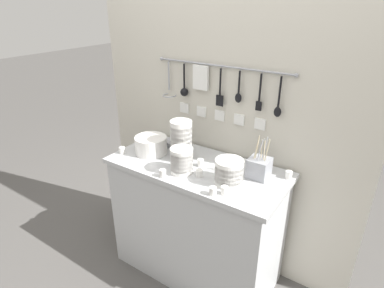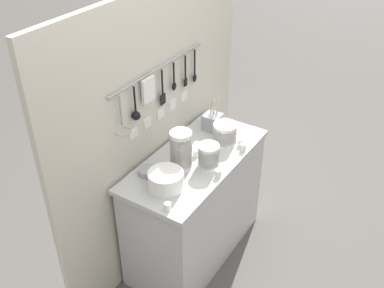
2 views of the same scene
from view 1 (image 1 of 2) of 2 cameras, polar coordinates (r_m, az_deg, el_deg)
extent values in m
plane|color=#514F4C|center=(2.53, 0.73, -21.10)|extent=(20.00, 20.00, 0.00)
cube|color=#B7BABC|center=(2.01, 0.86, -4.27)|extent=(1.13, 0.53, 0.03)
cube|color=#B7BABC|center=(2.25, 0.79, -13.79)|extent=(1.09, 0.50, 0.82)
cube|color=beige|center=(2.19, 5.13, 1.68)|extent=(1.93, 0.04, 1.92)
cylinder|color=#93969E|center=(2.03, 5.18, 13.66)|extent=(0.93, 0.01, 0.01)
sphere|color=#93969E|center=(2.28, -5.42, 14.89)|extent=(0.02, 0.02, 0.02)
sphere|color=#93969E|center=(1.85, 18.10, 11.53)|extent=(0.02, 0.02, 0.02)
cylinder|color=#93969E|center=(2.25, -4.13, 11.97)|extent=(0.01, 0.01, 0.19)
torus|color=#93969E|center=(2.29, -4.03, 8.62)|extent=(0.10, 0.10, 0.01)
cylinder|color=#93969E|center=(2.24, -4.02, 14.60)|extent=(0.01, 0.01, 0.02)
cylinder|color=black|center=(2.18, -1.41, 11.88)|extent=(0.01, 0.01, 0.17)
sphere|color=black|center=(2.20, -1.38, 9.21)|extent=(0.06, 0.06, 0.06)
cylinder|color=#93969E|center=(2.17, -1.24, 14.30)|extent=(0.01, 0.01, 0.02)
cube|color=silver|center=(2.10, 1.55, 11.70)|extent=(0.11, 0.02, 0.16)
cylinder|color=#93969E|center=(2.10, 1.76, 13.94)|extent=(0.01, 0.01, 0.02)
cylinder|color=black|center=(2.04, 5.05, 10.85)|extent=(0.01, 0.01, 0.17)
cube|color=black|center=(2.07, 4.93, 7.69)|extent=(0.05, 0.01, 0.07)
cylinder|color=#93969E|center=(2.03, 5.32, 13.46)|extent=(0.01, 0.01, 0.02)
cylinder|color=black|center=(1.97, 8.39, 10.75)|extent=(0.01, 0.01, 0.14)
ellipsoid|color=black|center=(2.00, 8.22, 8.10)|extent=(0.04, 0.02, 0.06)
cylinder|color=#93969E|center=(1.97, 8.68, 12.97)|extent=(0.01, 0.01, 0.02)
cylinder|color=black|center=(1.93, 12.03, 9.71)|extent=(0.01, 0.01, 0.17)
cube|color=black|center=(1.96, 11.76, 6.63)|extent=(0.04, 0.01, 0.06)
cylinder|color=#93969E|center=(1.92, 12.42, 12.36)|extent=(0.01, 0.01, 0.02)
cylinder|color=black|center=(1.89, 15.33, 8.84)|extent=(0.01, 0.01, 0.18)
ellipsoid|color=black|center=(1.92, 14.95, 5.52)|extent=(0.04, 0.02, 0.06)
cylinder|color=#93969E|center=(1.88, 15.79, 11.77)|extent=(0.01, 0.01, 0.02)
cube|color=white|center=(2.26, -1.34, 6.45)|extent=(0.07, 0.01, 0.07)
cube|color=white|center=(2.19, 1.71, 5.80)|extent=(0.07, 0.01, 0.07)
cube|color=white|center=(2.12, 4.96, 5.10)|extent=(0.07, 0.01, 0.07)
cube|color=white|center=(2.06, 8.39, 4.33)|extent=(0.07, 0.01, 0.07)
cube|color=white|center=(2.01, 12.01, 3.50)|extent=(0.07, 0.01, 0.07)
cylinder|color=white|center=(1.83, 6.52, -6.30)|extent=(0.16, 0.16, 0.05)
cylinder|color=white|center=(1.82, 6.55, -5.62)|extent=(0.16, 0.16, 0.05)
cylinder|color=white|center=(1.80, 6.59, -4.93)|extent=(0.16, 0.16, 0.05)
cylinder|color=white|center=(1.79, 6.63, -4.23)|extent=(0.16, 0.16, 0.05)
cylinder|color=white|center=(1.78, 6.67, -3.52)|extent=(0.16, 0.16, 0.05)
cylinder|color=white|center=(2.08, -1.89, -1.97)|extent=(0.14, 0.14, 0.05)
cylinder|color=white|center=(2.07, -1.91, -1.23)|extent=(0.14, 0.14, 0.05)
cylinder|color=white|center=(2.05, -1.92, -0.49)|extent=(0.14, 0.14, 0.05)
cylinder|color=white|center=(2.04, -1.93, 0.27)|extent=(0.14, 0.14, 0.05)
cylinder|color=white|center=(2.03, -1.94, 1.04)|extent=(0.14, 0.14, 0.05)
cylinder|color=white|center=(2.02, -1.95, 1.81)|extent=(0.14, 0.14, 0.05)
cylinder|color=white|center=(2.01, -1.96, 2.60)|extent=(0.14, 0.14, 0.05)
cylinder|color=white|center=(2.00, -1.98, 3.39)|extent=(0.14, 0.14, 0.05)
cylinder|color=white|center=(1.93, -1.82, -4.46)|extent=(0.14, 0.14, 0.04)
cylinder|color=white|center=(1.92, -1.83, -3.86)|extent=(0.14, 0.14, 0.04)
cylinder|color=white|center=(1.91, -1.84, -3.24)|extent=(0.14, 0.14, 0.04)
cylinder|color=white|center=(1.90, -1.85, -2.63)|extent=(0.14, 0.14, 0.04)
cylinder|color=white|center=(1.89, -1.86, -2.00)|extent=(0.14, 0.14, 0.04)
cylinder|color=white|center=(1.88, -1.87, -1.37)|extent=(0.14, 0.14, 0.04)
cylinder|color=white|center=(2.19, -7.23, -1.40)|extent=(0.21, 0.21, 0.01)
cylinder|color=white|center=(2.18, -7.24, -1.15)|extent=(0.21, 0.21, 0.01)
cylinder|color=white|center=(2.18, -7.25, -0.91)|extent=(0.21, 0.21, 0.01)
cylinder|color=white|center=(2.17, -7.27, -0.66)|extent=(0.21, 0.21, 0.01)
cylinder|color=white|center=(2.17, -7.28, -0.41)|extent=(0.21, 0.21, 0.01)
cylinder|color=white|center=(2.17, -7.30, -0.16)|extent=(0.21, 0.21, 0.01)
cylinder|color=white|center=(2.16, -7.31, 0.09)|extent=(0.21, 0.21, 0.01)
cylinder|color=white|center=(2.16, -7.33, 0.34)|extent=(0.21, 0.21, 0.01)
cylinder|color=white|center=(2.15, -7.34, 0.59)|extent=(0.21, 0.21, 0.01)
cylinder|color=white|center=(2.15, -7.36, 0.85)|extent=(0.21, 0.21, 0.01)
cylinder|color=white|center=(2.14, -7.37, 1.10)|extent=(0.21, 0.21, 0.01)
cylinder|color=#93969E|center=(2.27, -3.41, 0.21)|extent=(0.12, 0.12, 0.04)
cube|color=#93969E|center=(1.90, 11.82, -4.17)|extent=(0.12, 0.12, 0.12)
cylinder|color=#C6B793|center=(1.84, 13.04, -1.91)|extent=(0.03, 0.02, 0.20)
cylinder|color=#93969E|center=(1.83, 11.76, -1.98)|extent=(0.03, 0.02, 0.19)
cylinder|color=#C6B793|center=(1.85, 11.23, -1.37)|extent=(0.04, 0.01, 0.21)
cylinder|color=#93969E|center=(1.85, 12.61, -1.64)|extent=(0.02, 0.03, 0.19)
cylinder|color=#C6B793|center=(1.86, 12.65, -1.91)|extent=(0.01, 0.01, 0.18)
cylinder|color=#C6B793|center=(1.87, 11.37, -1.52)|extent=(0.03, 0.02, 0.19)
cylinder|color=#93969E|center=(1.88, 12.62, -1.55)|extent=(0.01, 0.02, 0.18)
cylinder|color=#C6B793|center=(1.88, 12.21, -1.67)|extent=(0.01, 0.01, 0.17)
cylinder|color=white|center=(1.72, 3.74, -8.35)|extent=(0.04, 0.04, 0.05)
cylinder|color=white|center=(1.99, 1.54, -3.33)|extent=(0.04, 0.04, 0.05)
cylinder|color=white|center=(2.20, -12.32, -1.10)|extent=(0.04, 0.04, 0.05)
cylinder|color=white|center=(1.95, 16.82, -5.26)|extent=(0.04, 0.04, 0.05)
cylinder|color=white|center=(1.88, 1.31, -5.20)|extent=(0.04, 0.04, 0.05)
cylinder|color=white|center=(1.89, -5.22, -5.20)|extent=(0.04, 0.04, 0.05)
cylinder|color=white|center=(1.73, 5.80, -8.19)|extent=(0.04, 0.04, 0.05)
camera|label=2|loc=(3.10, -60.06, 27.98)|focal=42.00mm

